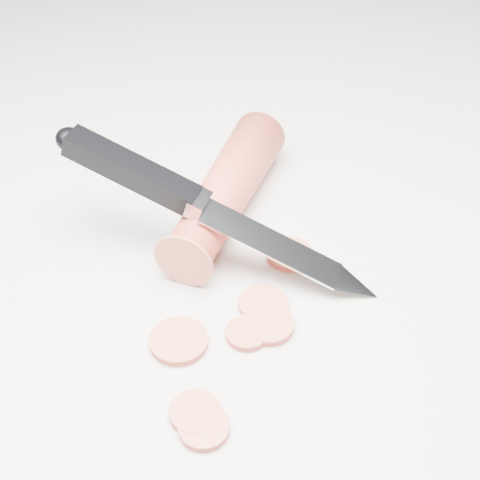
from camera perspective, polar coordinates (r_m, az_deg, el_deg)
ground at (r=0.48m, az=-2.13°, el=-3.91°), size 2.40×2.40×0.00m
carrot at (r=0.53m, az=-1.17°, el=4.21°), size 0.16×0.13×0.04m
carrot_slice_0 at (r=0.42m, az=-3.84°, el=-14.46°), size 0.03×0.03×0.01m
carrot_slice_1 at (r=0.41m, az=-3.10°, el=-15.68°), size 0.03×0.03×0.01m
carrot_slice_2 at (r=0.47m, az=2.00°, el=-5.49°), size 0.03×0.03×0.01m
carrot_slice_3 at (r=0.45m, az=0.59°, el=-7.96°), size 0.03×0.03×0.01m
carrot_slice_4 at (r=0.50m, az=4.25°, el=-1.21°), size 0.03×0.03×0.01m
carrot_slice_5 at (r=0.45m, az=-5.23°, el=-8.58°), size 0.04×0.04×0.01m
carrot_slice_6 at (r=0.46m, az=2.46°, el=-7.23°), size 0.03×0.03×0.01m
kitchen_knife at (r=0.48m, az=-2.02°, el=2.62°), size 0.17×0.22×0.09m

